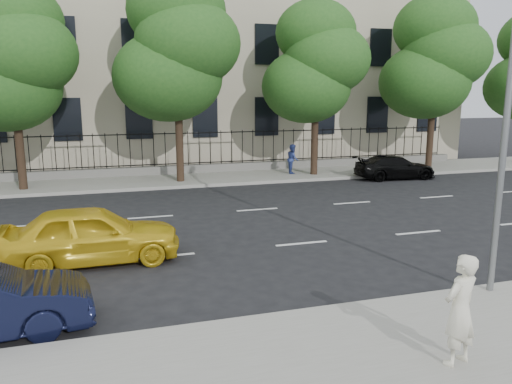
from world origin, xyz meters
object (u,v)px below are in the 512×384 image
street_light (493,56)px  woman_near (460,310)px  yellow_taxi (92,234)px  black_sedan (395,167)px

street_light → woman_near: street_light is taller
street_light → yellow_taxi: size_ratio=1.79×
street_light → black_sedan: (6.26, 13.27, -4.54)m
street_light → black_sedan: bearing=64.7°
woman_near → street_light: bearing=-150.8°
yellow_taxi → woman_near: 9.12m
street_light → yellow_taxi: bearing=152.8°
street_light → yellow_taxi: street_light is taller
yellow_taxi → woman_near: size_ratio=2.47×
woman_near → black_sedan: bearing=-136.3°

